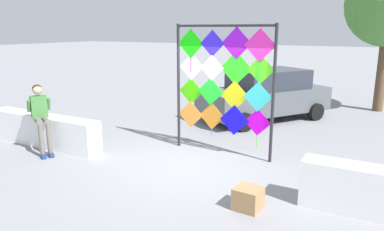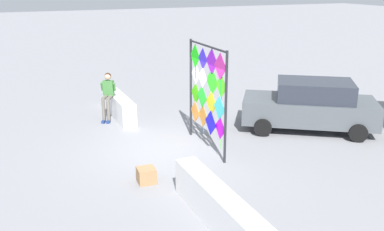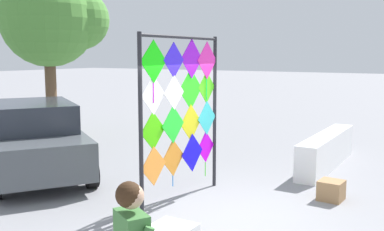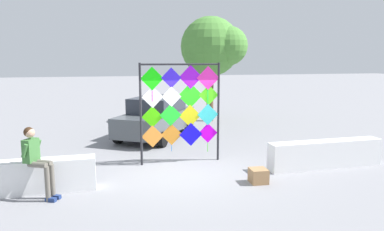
{
  "view_description": "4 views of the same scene",
  "coord_description": "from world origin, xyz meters",
  "px_view_note": "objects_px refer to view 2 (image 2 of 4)",
  "views": [
    {
      "loc": [
        3.43,
        -6.52,
        2.9
      ],
      "look_at": [
        -0.21,
        0.22,
        1.06
      ],
      "focal_mm": 33.76,
      "sensor_mm": 36.0,
      "label": 1
    },
    {
      "loc": [
        10.9,
        -4.07,
        4.73
      ],
      "look_at": [
        0.59,
        0.39,
        1.19
      ],
      "focal_mm": 40.7,
      "sensor_mm": 36.0,
      "label": 2
    },
    {
      "loc": [
        -6.52,
        -3.19,
        2.68
      ],
      "look_at": [
        -0.05,
        0.71,
        1.64
      ],
      "focal_mm": 41.76,
      "sensor_mm": 36.0,
      "label": 3
    },
    {
      "loc": [
        -2.23,
        -9.3,
        3.11
      ],
      "look_at": [
        0.39,
        0.6,
        1.51
      ],
      "focal_mm": 33.47,
      "sensor_mm": 36.0,
      "label": 4
    }
  ],
  "objects_px": {
    "kite_display_rack": "(207,89)",
    "parked_car": "(310,105)",
    "cardboard_box_large": "(146,175)",
    "seated_vendor": "(108,93)"
  },
  "relations": [
    {
      "from": "parked_car",
      "to": "cardboard_box_large",
      "type": "bearing_deg",
      "value": -75.02
    },
    {
      "from": "kite_display_rack",
      "to": "cardboard_box_large",
      "type": "xyz_separation_m",
      "value": [
        1.48,
        -2.31,
        -1.58
      ]
    },
    {
      "from": "seated_vendor",
      "to": "cardboard_box_large",
      "type": "height_order",
      "value": "seated_vendor"
    },
    {
      "from": "kite_display_rack",
      "to": "cardboard_box_large",
      "type": "bearing_deg",
      "value": -57.37
    },
    {
      "from": "parked_car",
      "to": "cardboard_box_large",
      "type": "distance_m",
      "value": 6.33
    },
    {
      "from": "parked_car",
      "to": "cardboard_box_large",
      "type": "height_order",
      "value": "parked_car"
    },
    {
      "from": "kite_display_rack",
      "to": "seated_vendor",
      "type": "distance_m",
      "value": 4.34
    },
    {
      "from": "seated_vendor",
      "to": "parked_car",
      "type": "height_order",
      "value": "seated_vendor"
    },
    {
      "from": "kite_display_rack",
      "to": "parked_car",
      "type": "xyz_separation_m",
      "value": [
        -0.15,
        3.77,
        -0.94
      ]
    },
    {
      "from": "parked_car",
      "to": "kite_display_rack",
      "type": "bearing_deg",
      "value": -87.75
    }
  ]
}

